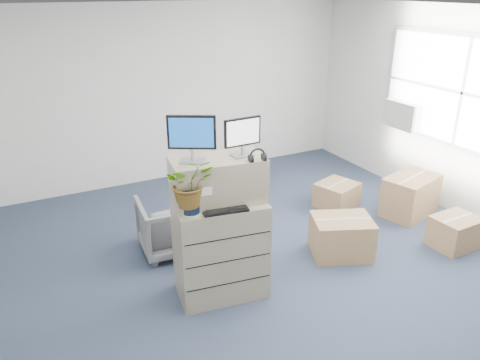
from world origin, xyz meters
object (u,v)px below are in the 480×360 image
at_px(potted_plant, 190,188).
at_px(monitor_left, 192,136).
at_px(monitor_right, 243,135).
at_px(office_chair, 170,223).
at_px(filing_cabinet_lower, 221,249).
at_px(keyboard, 225,209).
at_px(water_bottle, 228,188).

bearing_deg(potted_plant, monitor_left, 58.35).
xyz_separation_m(monitor_right, office_chair, (-0.43, 1.06, -1.34)).
relative_size(filing_cabinet_lower, monitor_right, 2.73).
relative_size(filing_cabinet_lower, office_chair, 1.42).
height_order(monitor_left, keyboard, monitor_left).
bearing_deg(office_chair, keyboard, 101.84).
xyz_separation_m(keyboard, potted_plant, (-0.31, 0.09, 0.25)).
distance_m(monitor_left, keyboard, 0.76).
relative_size(filing_cabinet_lower, keyboard, 2.39).
xyz_separation_m(monitor_left, office_chair, (0.05, 0.98, -1.38)).
height_order(monitor_left, office_chair, monitor_left).
bearing_deg(filing_cabinet_lower, potted_plant, -157.07).
relative_size(keyboard, office_chair, 0.59).
height_order(filing_cabinet_lower, monitor_left, monitor_left).
height_order(filing_cabinet_lower, water_bottle, water_bottle).
bearing_deg(filing_cabinet_lower, office_chair, 107.70).
height_order(potted_plant, office_chair, potted_plant).
xyz_separation_m(keyboard, water_bottle, (0.15, 0.23, 0.10)).
xyz_separation_m(filing_cabinet_lower, office_chair, (-0.18, 1.06, -0.15)).
distance_m(potted_plant, office_chair, 1.49).
distance_m(keyboard, potted_plant, 0.41).
distance_m(filing_cabinet_lower, office_chair, 1.09).
relative_size(monitor_left, monitor_right, 1.16).
relative_size(monitor_right, potted_plant, 0.70).
bearing_deg(keyboard, monitor_right, 41.84).
height_order(monitor_right, office_chair, monitor_right).
relative_size(filing_cabinet_lower, monitor_left, 2.35).
xyz_separation_m(filing_cabinet_lower, potted_plant, (-0.34, -0.09, 0.78)).
bearing_deg(keyboard, potted_plant, 173.93).
xyz_separation_m(filing_cabinet_lower, monitor_right, (0.25, 0.00, 1.18)).
distance_m(filing_cabinet_lower, potted_plant, 0.86).
bearing_deg(potted_plant, filing_cabinet_lower, 14.96).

